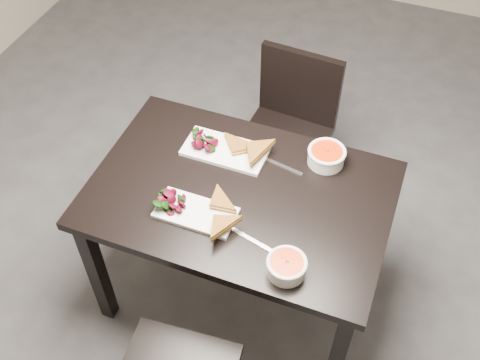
% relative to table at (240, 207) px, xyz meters
% --- Properties ---
extents(ground, '(5.00, 5.00, 0.00)m').
position_rel_table_xyz_m(ground, '(0.20, 0.41, -0.65)').
color(ground, '#47474C').
rests_on(ground, ground).
extents(table, '(1.20, 0.80, 0.75)m').
position_rel_table_xyz_m(table, '(0.00, 0.00, 0.00)').
color(table, black).
rests_on(table, ground).
extents(chair_far, '(0.45, 0.45, 0.85)m').
position_rel_table_xyz_m(chair_far, '(-0.00, 0.73, -0.17)').
color(chair_far, black).
rests_on(chair_far, ground).
extents(plate_near, '(0.31, 0.16, 0.02)m').
position_rel_table_xyz_m(plate_near, '(-0.12, -0.17, 0.11)').
color(plate_near, white).
rests_on(plate_near, table).
extents(sandwich_near, '(0.17, 0.13, 0.05)m').
position_rel_table_xyz_m(sandwich_near, '(-0.05, -0.15, 0.14)').
color(sandwich_near, '#A96B23').
rests_on(sandwich_near, plate_near).
extents(salad_near, '(0.10, 0.09, 0.04)m').
position_rel_table_xyz_m(salad_near, '(-0.22, -0.17, 0.14)').
color(salad_near, black).
rests_on(salad_near, plate_near).
extents(soup_bowl_near, '(0.15, 0.15, 0.07)m').
position_rel_table_xyz_m(soup_bowl_near, '(0.29, -0.29, 0.14)').
color(soup_bowl_near, white).
rests_on(soup_bowl_near, table).
extents(cutlery_near, '(0.18, 0.06, 0.00)m').
position_rel_table_xyz_m(cutlery_near, '(0.13, -0.21, 0.10)').
color(cutlery_near, silver).
rests_on(cutlery_near, table).
extents(plate_far, '(0.35, 0.18, 0.02)m').
position_rel_table_xyz_m(plate_far, '(-0.14, 0.18, 0.11)').
color(plate_far, white).
rests_on(plate_far, table).
extents(sandwich_far, '(0.22, 0.21, 0.06)m').
position_rel_table_xyz_m(sandwich_far, '(-0.07, 0.17, 0.15)').
color(sandwich_far, '#A96B23').
rests_on(sandwich_far, plate_far).
extents(salad_far, '(0.11, 0.10, 0.05)m').
position_rel_table_xyz_m(salad_far, '(-0.24, 0.18, 0.14)').
color(salad_far, black).
rests_on(salad_far, plate_far).
extents(soup_bowl_far, '(0.16, 0.16, 0.07)m').
position_rel_table_xyz_m(soup_bowl_far, '(0.28, 0.28, 0.14)').
color(soup_bowl_far, white).
rests_on(soup_bowl_far, table).
extents(cutlery_far, '(0.18, 0.05, 0.00)m').
position_rel_table_xyz_m(cutlery_far, '(0.12, 0.19, 0.10)').
color(cutlery_far, silver).
rests_on(cutlery_far, table).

